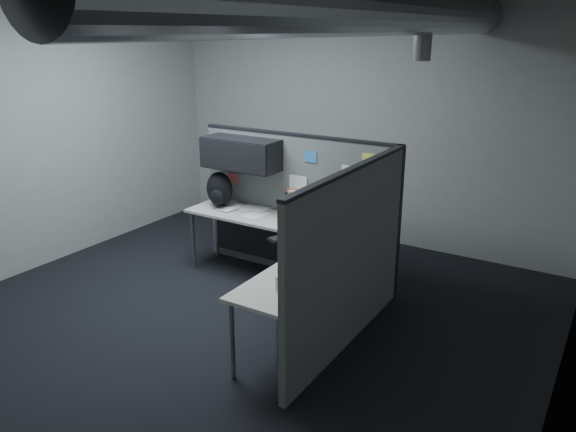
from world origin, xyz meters
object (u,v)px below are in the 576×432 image
Objects in this scene: keyboard at (287,237)px; backpack at (219,190)px; monitor at (344,214)px; phone at (302,270)px; desk at (286,242)px.

backpack is (-1.24, 0.49, 0.18)m from keyboard.
monitor reaches higher than phone.
phone is (0.66, -0.82, 0.15)m from desk.
monitor reaches higher than backpack.
monitor is 1.29× the size of keyboard.
backpack reaches higher than phone.
monitor is at bearing -8.87° from backpack.
monitor is 0.61m from keyboard.
desk is at bearing -155.95° from monitor.
keyboard is at bearing -135.23° from monitor.
keyboard is 0.84m from phone.
keyboard is at bearing -55.30° from desk.
monitor reaches higher than desk.
keyboard is 1.04× the size of backpack.
desk is 4.18× the size of monitor.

